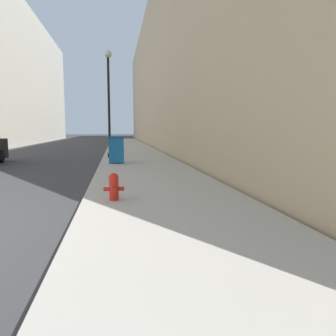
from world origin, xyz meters
The scene contains 5 objects.
sidewalk_right centered at (5.43, 18.00, 0.07)m, with size 3.79×60.00×0.13m.
building_right_stone centered at (13.43, 26.00, 6.83)m, with size 12.00×60.00×13.66m.
fire_hydrant centered at (4.23, 2.15, 0.44)m, with size 0.45×0.33×0.60m.
trash_bin centered at (4.29, 9.99, 0.76)m, with size 0.69×0.60×1.22m.
lamppost centered at (3.94, 12.99, 3.69)m, with size 0.40×0.40×5.66m.
Camera 1 is at (4.31, -5.01, 1.69)m, focal length 35.00 mm.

